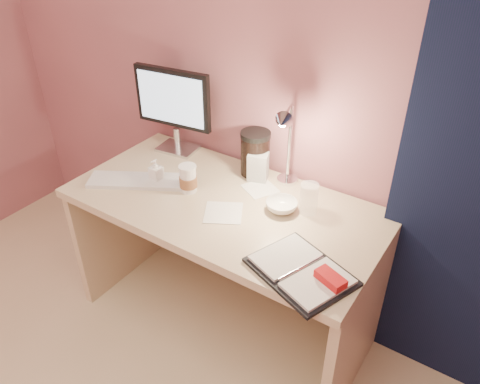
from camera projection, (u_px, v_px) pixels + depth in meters
The scene contains 13 objects.
desk at pixel (234, 233), 2.23m from camera, with size 1.40×0.70×0.73m.
monitor at pixel (174, 103), 2.31m from camera, with size 0.41×0.17×0.44m.
keyboard at pixel (138, 181), 2.18m from camera, with size 0.46×0.13×0.02m, color silver.
planner at pixel (303, 271), 1.66m from camera, with size 0.42×0.37×0.06m.
paper_a at pixel (223, 213), 1.98m from camera, with size 0.16×0.16×0.00m, color silver.
paper_b at pixel (260, 188), 2.14m from camera, with size 0.14×0.14×0.00m, color silver.
coffee_cup at pixel (188, 179), 2.09m from camera, with size 0.08×0.08×0.13m.
clear_cup at pixel (309, 198), 1.95m from camera, with size 0.08×0.08×0.13m, color white.
bowl at pixel (282, 206), 1.99m from camera, with size 0.14×0.14×0.04m, color white.
lotion_bottle at pixel (156, 171), 2.16m from camera, with size 0.05×0.05×0.12m, color white.
dark_jar at pixel (255, 155), 2.20m from camera, with size 0.14×0.14×0.19m, color black.
product_box at pixel (258, 167), 2.17m from camera, with size 0.09×0.07×0.14m, color #AFB0AB.
desk_lamp at pixel (273, 138), 1.99m from camera, with size 0.14×0.25×0.41m.
Camera 1 is at (0.99, 0.01, 1.89)m, focal length 35.00 mm.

